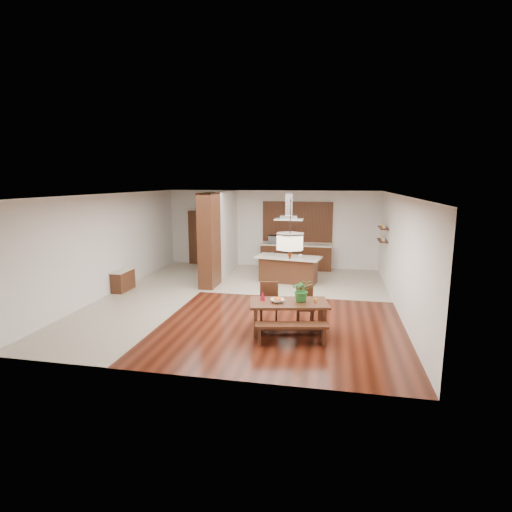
% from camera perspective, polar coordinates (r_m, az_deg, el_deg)
% --- Properties ---
extents(room_shell, '(9.00, 9.04, 2.92)m').
position_cam_1_polar(room_shell, '(10.75, -1.57, 4.31)').
color(room_shell, black).
rests_on(room_shell, ground).
extents(tile_hallway, '(2.50, 9.00, 0.01)m').
position_cam_1_polar(tile_hallway, '(12.05, -14.44, -5.30)').
color(tile_hallway, '#B8AD99').
rests_on(tile_hallway, ground).
extents(tile_kitchen, '(5.50, 4.00, 0.01)m').
position_cam_1_polar(tile_kitchen, '(13.38, 6.08, -3.43)').
color(tile_kitchen, '#B8AD99').
rests_on(tile_kitchen, ground).
extents(soffit_band, '(8.00, 9.00, 0.02)m').
position_cam_1_polar(soffit_band, '(10.69, -1.60, 8.70)').
color(soffit_band, '#402210').
rests_on(soffit_band, room_shell).
extents(partition_pier, '(0.45, 1.00, 2.90)m').
position_cam_1_polar(partition_pier, '(12.35, -6.69, 2.21)').
color(partition_pier, black).
rests_on(partition_pier, ground).
extents(partition_stub, '(0.18, 2.40, 2.90)m').
position_cam_1_polar(partition_stub, '(14.34, -4.13, 3.44)').
color(partition_stub, silver).
rests_on(partition_stub, ground).
extents(hallway_console, '(0.37, 0.88, 0.63)m').
position_cam_1_polar(hallway_console, '(12.63, -18.47, -3.33)').
color(hallway_console, black).
rests_on(hallway_console, ground).
extents(hallway_doorway, '(1.10, 0.20, 2.10)m').
position_cam_1_polar(hallway_doorway, '(15.82, -7.62, 2.59)').
color(hallway_doorway, black).
rests_on(hallway_doorway, ground).
extents(rear_counter, '(2.60, 0.62, 0.95)m').
position_cam_1_polar(rear_counter, '(14.95, 5.75, -0.07)').
color(rear_counter, black).
rests_on(rear_counter, ground).
extents(kitchen_window, '(2.60, 0.08, 1.50)m').
position_cam_1_polar(kitchen_window, '(15.02, 5.93, 4.89)').
color(kitchen_window, brown).
rests_on(kitchen_window, room_shell).
extents(shelf_lower, '(0.26, 0.90, 0.04)m').
position_cam_1_polar(shelf_lower, '(13.25, 17.61, 2.14)').
color(shelf_lower, black).
rests_on(shelf_lower, room_shell).
extents(shelf_upper, '(0.26, 0.90, 0.04)m').
position_cam_1_polar(shelf_upper, '(13.20, 17.71, 3.85)').
color(shelf_upper, black).
rests_on(shelf_upper, room_shell).
extents(dining_table, '(1.80, 1.14, 0.69)m').
position_cam_1_polar(dining_table, '(8.73, 4.72, -7.69)').
color(dining_table, black).
rests_on(dining_table, ground).
extents(dining_bench, '(1.51, 0.59, 0.42)m').
position_cam_1_polar(dining_bench, '(8.27, 5.05, -11.00)').
color(dining_bench, black).
rests_on(dining_bench, ground).
extents(dining_chair_left, '(0.48, 0.48, 0.96)m').
position_cam_1_polar(dining_chair_left, '(9.20, 1.85, -6.88)').
color(dining_chair_left, black).
rests_on(dining_chair_left, ground).
extents(dining_chair_right, '(0.46, 0.46, 0.89)m').
position_cam_1_polar(dining_chair_right, '(9.27, 7.04, -7.04)').
color(dining_chair_right, black).
rests_on(dining_chair_right, ground).
extents(pendant_lantern, '(0.64, 0.64, 1.31)m').
position_cam_1_polar(pendant_lantern, '(8.34, 4.91, 3.68)').
color(pendant_lantern, beige).
rests_on(pendant_lantern, room_shell).
extents(foliage_plant, '(0.52, 0.47, 0.50)m').
position_cam_1_polar(foliage_plant, '(8.67, 6.59, -4.85)').
color(foliage_plant, '#246C29').
rests_on(foliage_plant, dining_table).
extents(fruit_bowl, '(0.36, 0.36, 0.07)m').
position_cam_1_polar(fruit_bowl, '(8.62, 3.07, -6.38)').
color(fruit_bowl, '#BEB3A6').
rests_on(fruit_bowl, dining_table).
extents(napkin_cone, '(0.15, 0.15, 0.20)m').
position_cam_1_polar(napkin_cone, '(8.74, 0.95, -5.69)').
color(napkin_cone, maroon).
rests_on(napkin_cone, dining_table).
extents(gold_ornament, '(0.08, 0.08, 0.09)m').
position_cam_1_polar(gold_ornament, '(8.66, 8.46, -6.34)').
color(gold_ornament, gold).
rests_on(gold_ornament, dining_table).
extents(kitchen_island, '(2.19, 1.23, 0.86)m').
position_cam_1_polar(kitchen_island, '(13.01, 4.63, -1.84)').
color(kitchen_island, black).
rests_on(kitchen_island, ground).
extents(range_hood, '(0.90, 0.55, 0.87)m').
position_cam_1_polar(range_hood, '(12.73, 4.77, 7.10)').
color(range_hood, silver).
rests_on(range_hood, room_shell).
extents(island_cup, '(0.16, 0.16, 0.10)m').
position_cam_1_polar(island_cup, '(12.75, 6.35, 0.01)').
color(island_cup, silver).
rests_on(island_cup, kitchen_island).
extents(microwave, '(0.56, 0.40, 0.29)m').
position_cam_1_polar(microwave, '(14.91, 2.81, 2.36)').
color(microwave, '#AEB0B5').
rests_on(microwave, rear_counter).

